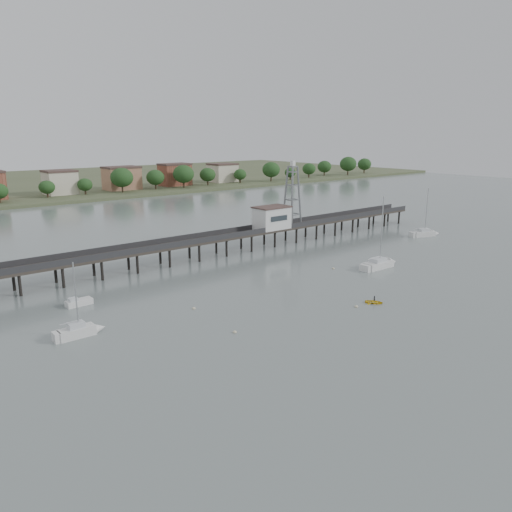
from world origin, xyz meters
The scene contains 11 objects.
ground_plane centered at (0.00, 0.00, 0.00)m, with size 500.00×500.00×0.00m, color slate.
pier centered at (0.00, 60.00, 3.79)m, with size 150.00×5.00×5.50m.
pier_building centered at (25.00, 60.00, 6.67)m, with size 8.40×5.40×5.30m.
lattice_tower centered at (31.50, 60.00, 11.10)m, with size 3.20×3.20×15.50m.
sailboat_e centered at (63.21, 42.63, 0.64)m, with size 8.18×4.89×13.05m.
sailboat_d centered at (29.33, 31.44, 0.63)m, with size 9.17×2.87×14.97m.
sailboat_b centered at (-29.65, 35.55, 0.66)m, with size 6.24×1.85×10.50m.
white_tender centered at (-25.78, 47.52, 0.47)m, with size 4.01×1.80×1.54m.
yellow_dinghy centered at (10.25, 19.00, 0.00)m, with size 2.00×0.58×2.80m, color yellow.
dinghy_occupant centered at (10.25, 19.00, 0.00)m, with size 0.36×0.98×0.23m, color black.
mooring_buoys centered at (-8.37, 29.55, 0.08)m, with size 63.55×17.58×0.39m.
Camera 1 is at (-51.17, -26.09, 26.03)m, focal length 35.00 mm.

